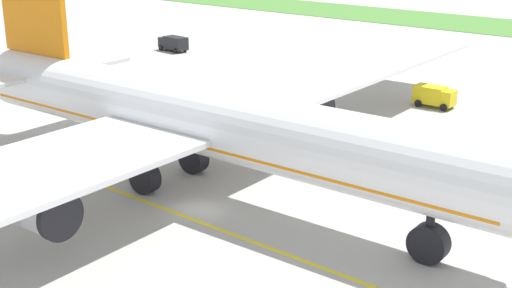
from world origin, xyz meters
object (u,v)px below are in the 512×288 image
at_px(airliner_foreground, 196,119).
at_px(service_truck_baggage_loader, 173,43).
at_px(ground_crew_wingwalker_port, 352,165).
at_px(service_truck_catering_van, 434,96).

relative_size(airliner_foreground, service_truck_baggage_loader, 16.88).
xyz_separation_m(ground_crew_wingwalker_port, service_truck_catering_van, (-4.58, 26.22, 0.48)).
relative_size(service_truck_baggage_loader, service_truck_catering_van, 1.20).
bearing_deg(service_truck_baggage_loader, service_truck_catering_van, -5.97).
relative_size(airliner_foreground, ground_crew_wingwalker_port, 64.03).
height_order(ground_crew_wingwalker_port, service_truck_baggage_loader, service_truck_baggage_loader).
bearing_deg(service_truck_catering_van, service_truck_baggage_loader, 174.03).
xyz_separation_m(airliner_foreground, service_truck_catering_van, (3.48, 37.65, -4.86)).
bearing_deg(ground_crew_wingwalker_port, airliner_foreground, -125.22).
distance_m(airliner_foreground, service_truck_baggage_loader, 64.32).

